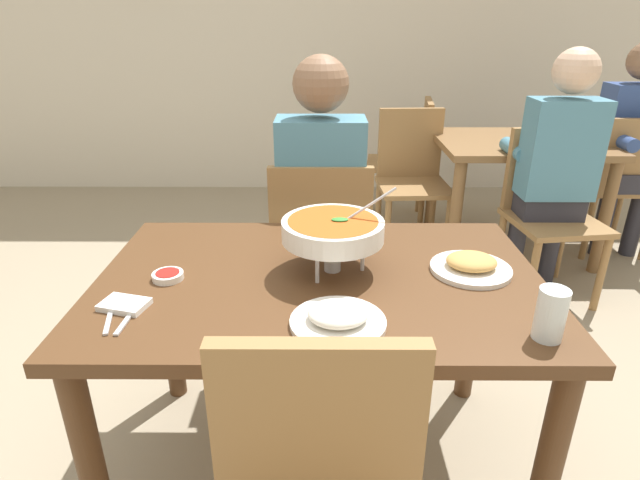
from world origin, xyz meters
The scene contains 20 objects.
ground_plane centered at (0.00, 0.00, 0.00)m, with size 16.00×16.00×0.00m, color gray.
cafe_rear_partition centered at (0.00, 3.21, 1.50)m, with size 10.00×0.10×3.00m, color beige.
dining_table_main centered at (0.00, 0.00, 0.63)m, with size 1.30×0.84×0.74m.
chair_diner_main centered at (0.00, 0.71, 0.51)m, with size 0.44×0.44×0.90m.
diner_main centered at (0.00, 0.74, 0.75)m, with size 0.40×0.45×1.31m.
curry_bowl centered at (0.04, 0.04, 0.86)m, with size 0.33×0.30×0.26m.
rice_plate centered at (0.05, -0.26, 0.76)m, with size 0.24×0.24×0.06m.
appetizer_plate centered at (0.45, 0.03, 0.76)m, with size 0.24×0.24×0.06m.
sauce_dish centered at (-0.44, -0.02, 0.75)m, with size 0.09×0.09×0.02m.
napkin_folded centered at (-0.51, -0.18, 0.74)m, with size 0.12×0.08×0.02m, color white.
fork_utensil centered at (-0.53, -0.23, 0.74)m, with size 0.01×0.17×0.01m, color silver.
spoon_utensil centered at (-0.48, -0.23, 0.74)m, with size 0.01×0.17×0.01m, color silver.
drink_glass centered at (0.54, -0.31, 0.79)m, with size 0.07×0.07×0.13m.
dining_table_far centered at (1.23, 1.82, 0.61)m, with size 1.00×0.80×0.74m.
chair_bg_left centered at (1.88, 1.75, 0.51)m, with size 0.45×0.45×0.90m.
chair_bg_middle centered at (1.23, 1.29, 0.51)m, with size 0.49×0.49×0.90m.
chair_bg_right centered at (0.65, 2.35, 0.51)m, with size 0.49×0.49×0.90m.
chair_bg_corner centered at (0.59, 1.89, 0.51)m, with size 0.46×0.46×0.90m.
patron_bg_left centered at (1.92, 1.81, 0.75)m, with size 0.40×0.45×1.31m.
patron_bg_middle centered at (1.22, 1.27, 0.75)m, with size 0.40×0.45×1.31m.
Camera 1 is at (0.01, -1.34, 1.44)m, focal length 28.71 mm.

